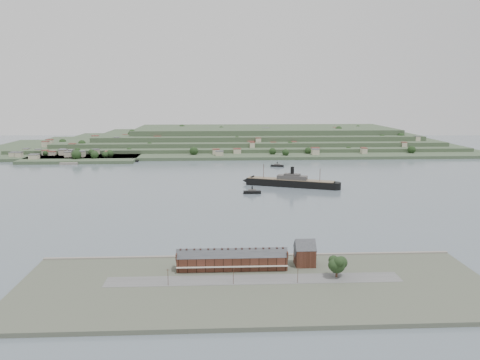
{
  "coord_description": "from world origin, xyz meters",
  "views": [
    {
      "loc": [
        -16.74,
        -390.72,
        89.14
      ],
      "look_at": [
        3.58,
        30.0,
        10.6
      ],
      "focal_mm": 35.0,
      "sensor_mm": 36.0,
      "label": 1
    }
  ],
  "objects_px": {
    "gabled_building": "(305,253)",
    "steamship": "(288,182)",
    "fig_tree": "(338,264)",
    "terrace_row": "(232,260)",
    "tugboat": "(252,192)"
  },
  "relations": [
    {
      "from": "terrace_row",
      "to": "gabled_building",
      "type": "distance_m",
      "value": 37.74
    },
    {
      "from": "gabled_building",
      "to": "fig_tree",
      "type": "bearing_deg",
      "value": -53.89
    },
    {
      "from": "terrace_row",
      "to": "steamship",
      "type": "xyz_separation_m",
      "value": [
        60.95,
        218.68,
        -2.54
      ]
    },
    {
      "from": "terrace_row",
      "to": "fig_tree",
      "type": "xyz_separation_m",
      "value": [
        50.1,
        -13.25,
        1.87
      ]
    },
    {
      "from": "tugboat",
      "to": "fig_tree",
      "type": "height_order",
      "value": "fig_tree"
    },
    {
      "from": "gabled_building",
      "to": "steamship",
      "type": "relative_size",
      "value": 0.15
    },
    {
      "from": "terrace_row",
      "to": "steamship",
      "type": "height_order",
      "value": "steamship"
    },
    {
      "from": "steamship",
      "to": "gabled_building",
      "type": "bearing_deg",
      "value": -96.24
    },
    {
      "from": "fig_tree",
      "to": "gabled_building",
      "type": "bearing_deg",
      "value": 126.11
    },
    {
      "from": "terrace_row",
      "to": "fig_tree",
      "type": "distance_m",
      "value": 51.85
    },
    {
      "from": "gabled_building",
      "to": "tugboat",
      "type": "bearing_deg",
      "value": 94.23
    },
    {
      "from": "terrace_row",
      "to": "fig_tree",
      "type": "bearing_deg",
      "value": -14.81
    },
    {
      "from": "steamship",
      "to": "tugboat",
      "type": "distance_m",
      "value": 48.59
    },
    {
      "from": "steamship",
      "to": "terrace_row",
      "type": "bearing_deg",
      "value": -105.57
    },
    {
      "from": "gabled_building",
      "to": "steamship",
      "type": "bearing_deg",
      "value": 83.76
    }
  ]
}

